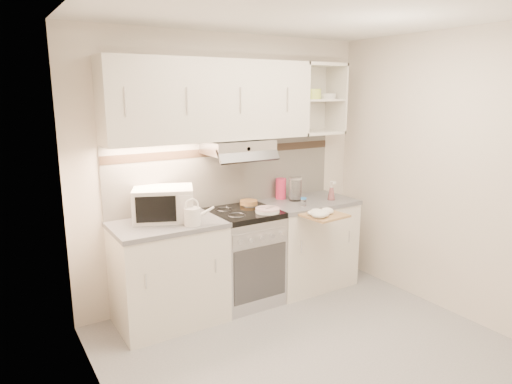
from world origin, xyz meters
TOP-DOWN VIEW (x-y plane):
  - ground at (0.00, 0.00)m, footprint 3.00×3.00m
  - room_shell at (0.00, 0.37)m, footprint 3.04×2.84m
  - base_cabinet_left at (-0.75, 1.10)m, footprint 0.90×0.60m
  - worktop_left at (-0.75, 1.10)m, footprint 0.92×0.62m
  - base_cabinet_right at (0.75, 1.10)m, footprint 0.90×0.60m
  - worktop_right at (0.75, 1.10)m, footprint 0.92×0.62m
  - electric_range at (0.00, 1.10)m, footprint 0.60×0.60m
  - microwave at (-0.74, 1.19)m, footprint 0.60×0.53m
  - watering_can at (-0.59, 0.91)m, footprint 0.27×0.14m
  - plate_stack at (0.15, 0.92)m, footprint 0.22×0.22m
  - bread_loaf at (0.15, 1.26)m, footprint 0.17×0.17m
  - pink_pitcher at (0.56, 1.30)m, footprint 0.11×0.11m
  - glass_jar at (0.64, 1.15)m, footprint 0.13×0.13m
  - spice_jar at (0.58, 0.94)m, footprint 0.06×0.06m
  - spray_bottle at (0.97, 0.99)m, footprint 0.08×0.08m
  - cutting_board at (0.59, 0.65)m, footprint 0.39×0.36m
  - dish_towel at (0.55, 0.65)m, footprint 0.28×0.25m

SIDE VIEW (x-z plane):
  - ground at x=0.00m, z-range 0.00..0.00m
  - base_cabinet_left at x=-0.75m, z-range 0.00..0.86m
  - base_cabinet_right at x=0.75m, z-range 0.00..0.86m
  - electric_range at x=0.00m, z-range 0.00..0.90m
  - cutting_board at x=0.59m, z-range 0.86..0.88m
  - worktop_left at x=-0.75m, z-range 0.86..0.90m
  - worktop_right at x=0.75m, z-range 0.86..0.90m
  - dish_towel at x=0.55m, z-range 0.88..0.95m
  - plate_stack at x=0.15m, z-range 0.90..0.94m
  - bread_loaf at x=0.15m, z-range 0.90..0.94m
  - spice_jar at x=0.58m, z-range 0.90..0.98m
  - spray_bottle at x=0.97m, z-range 0.88..1.08m
  - watering_can at x=-0.59m, z-range 0.87..1.09m
  - pink_pitcher at x=0.56m, z-range 0.90..1.11m
  - glass_jar at x=0.64m, z-range 0.90..1.14m
  - microwave at x=-0.74m, z-range 0.90..1.18m
  - room_shell at x=0.00m, z-range 0.37..2.89m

